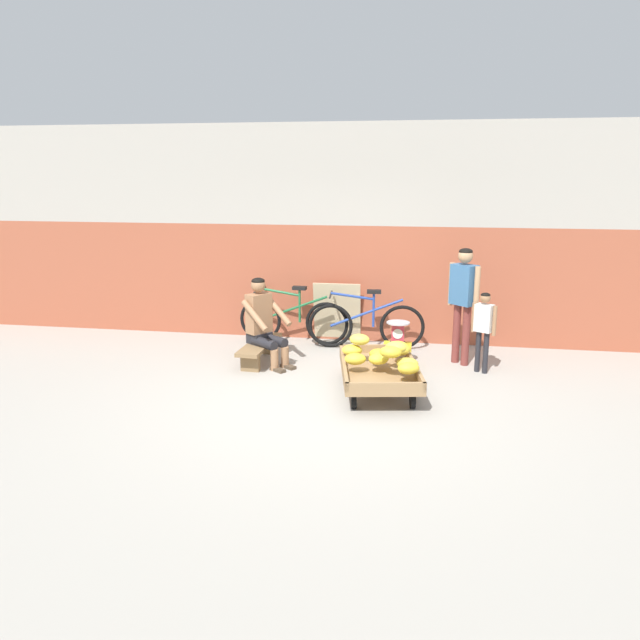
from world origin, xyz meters
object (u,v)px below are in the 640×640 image
customer_adult (463,293)px  customer_child (484,324)px  weighing_scale (398,333)px  plastic_crate (397,355)px  shopping_bag (406,368)px  sign_board (337,312)px  bicycle_near_left (293,320)px  banana_cart (379,372)px  low_bench (260,348)px  vendor_seated (263,322)px  bicycle_far_left (366,324)px

customer_adult → customer_child: bearing=-53.2°
weighing_scale → customer_adult: 0.99m
plastic_crate → weighing_scale: weighing_scale is taller
plastic_crate → shopping_bag: 0.46m
customer_child → shopping_bag: size_ratio=4.28×
sign_board → customer_child: 2.32m
bicycle_near_left → shopping_bag: bicycle_near_left is taller
banana_cart → shopping_bag: size_ratio=6.51×
low_bench → customer_adult: customer_adult is taller
weighing_scale → banana_cart: bearing=-100.0°
weighing_scale → customer_adult: customer_adult is taller
banana_cart → shopping_bag: 0.63m
vendor_seated → customer_child: bearing=2.1°
plastic_crate → shopping_bag: plastic_crate is taller
low_bench → customer_child: (2.87, 0.05, 0.44)m
banana_cart → bicycle_near_left: 2.33m
bicycle_far_left → customer_child: bearing=-28.6°
bicycle_far_left → vendor_seated: bearing=-143.3°
bicycle_near_left → customer_adult: customer_adult is taller
shopping_bag → customer_adult: bearing=45.2°
customer_adult → plastic_crate: bearing=-163.0°
bicycle_far_left → customer_adult: 1.52m
vendor_seated → customer_adult: customer_adult is taller
weighing_scale → sign_board: 1.44m
banana_cart → shopping_bag: banana_cart is taller
weighing_scale → bicycle_near_left: (-1.57, 0.88, -0.10)m
sign_board → plastic_crate: bearing=-49.2°
weighing_scale → bicycle_near_left: size_ratio=0.18×
plastic_crate → customer_adult: customer_adult is taller
low_bench → plastic_crate: 1.82m
customer_child → bicycle_near_left: bearing=160.1°
banana_cart → bicycle_far_left: bearing=100.0°
banana_cart → bicycle_near_left: (-1.40, 1.86, 0.11)m
low_bench → plastic_crate: (1.81, 0.12, -0.05)m
customer_child → low_bench: bearing=-179.0°
shopping_bag → low_bench: bearing=170.7°
customer_adult → vendor_seated: bearing=-170.6°
banana_cart → bicycle_near_left: bearing=126.9°
bicycle_far_left → sign_board: 0.57m
low_bench → weighing_scale: size_ratio=3.72×
plastic_crate → shopping_bag: size_ratio=1.50×
vendor_seated → customer_adult: size_ratio=0.75×
bicycle_near_left → plastic_crate: bearing=-29.1°
plastic_crate → customer_child: size_ratio=0.35×
banana_cart → sign_board: sign_board is taller
bicycle_far_left → sign_board: size_ratio=1.87×
low_bench → sign_board: sign_board is taller
plastic_crate → shopping_bag: bearing=-73.9°
customer_child → bicycle_far_left: bearing=151.4°
banana_cart → customer_adult: 1.73m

